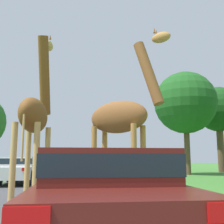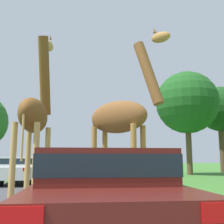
% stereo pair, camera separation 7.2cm
% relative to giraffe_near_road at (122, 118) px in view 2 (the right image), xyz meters
% --- Properties ---
extents(road, '(6.75, 120.00, 0.00)m').
position_rel_giraffe_near_road_xyz_m(road, '(-1.74, 21.26, -2.43)').
color(road, '#424244').
rests_on(road, ground).
extents(giraffe_near_road, '(2.31, 2.04, 4.92)m').
position_rel_giraffe_near_road_xyz_m(giraffe_near_road, '(0.00, 0.00, 0.00)').
color(giraffe_near_road, '#B77F3D').
rests_on(giraffe_near_road, ground).
extents(giraffe_companion, '(0.85, 2.66, 5.21)m').
position_rel_giraffe_near_road_xyz_m(giraffe_companion, '(-2.41, -0.38, 0.03)').
color(giraffe_companion, tan).
rests_on(giraffe_companion, ground).
extents(car_lead_maroon, '(1.97, 3.95, 1.39)m').
position_rel_giraffe_near_road_xyz_m(car_lead_maroon, '(-0.87, -3.74, -1.70)').
color(car_lead_maroon, '#561914').
rests_on(car_lead_maroon, ground).
extents(car_queue_right, '(1.72, 4.49, 1.33)m').
position_rel_giraffe_near_road_xyz_m(car_queue_right, '(-4.22, 7.26, -1.70)').
color(car_queue_right, silver).
rests_on(car_queue_right, ground).
extents(car_queue_left, '(1.75, 4.14, 1.30)m').
position_rel_giraffe_near_road_xyz_m(car_queue_left, '(0.16, 16.12, -1.74)').
color(car_queue_left, '#144C28').
rests_on(car_queue_left, ground).
extents(car_far_ahead, '(1.94, 4.41, 1.36)m').
position_rel_giraffe_near_road_xyz_m(car_far_ahead, '(0.51, 5.84, -1.70)').
color(car_far_ahead, black).
rests_on(car_far_ahead, ground).
extents(tree_right_cluster, '(4.27, 4.27, 8.08)m').
position_rel_giraffe_near_road_xyz_m(tree_right_cluster, '(12.19, 17.01, 3.43)').
color(tree_right_cluster, brown).
rests_on(tree_right_cluster, ground).
extents(tree_mid_field, '(5.07, 5.07, 8.33)m').
position_rel_giraffe_near_road_xyz_m(tree_mid_field, '(7.51, 13.62, 3.34)').
color(tree_mid_field, brown).
rests_on(tree_mid_field, ground).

